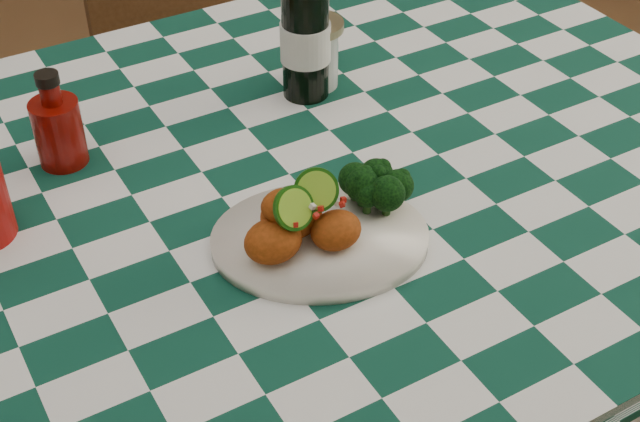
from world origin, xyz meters
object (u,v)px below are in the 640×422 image
ketchup_bottle (56,119)px  mason_jar (315,54)px  plate (320,240)px  dining_table (239,388)px  fried_chicken_pile (305,213)px  beer_bottle (305,20)px  wooden_chair_right (209,118)px

ketchup_bottle → mason_jar: bearing=0.7°
plate → dining_table: bearing=113.5°
dining_table → fried_chicken_pile: (0.04, -0.15, 0.45)m
beer_bottle → fried_chicken_pile: bearing=-119.4°
beer_bottle → wooden_chair_right: bearing=84.9°
mason_jar → beer_bottle: beer_bottle is taller
fried_chicken_pile → wooden_chair_right: bearing=75.1°
beer_bottle → mason_jar: bearing=34.3°
plate → wooden_chair_right: (0.21, 0.86, -0.38)m
ketchup_bottle → wooden_chair_right: bearing=50.9°
beer_bottle → wooden_chair_right: beer_bottle is taller
plate → ketchup_bottle: ketchup_bottle is taller
ketchup_bottle → dining_table: bearing=-50.0°
dining_table → plate: (0.06, -0.15, 0.40)m
dining_table → wooden_chair_right: bearing=69.0°
wooden_chair_right → ketchup_bottle: bearing=-126.7°
ketchup_bottle → wooden_chair_right: 0.81m
fried_chicken_pile → wooden_chair_right: 0.99m
dining_table → ketchup_bottle: 0.52m
mason_jar → wooden_chair_right: 0.67m
dining_table → mason_jar: bearing=37.1°
fried_chicken_pile → mason_jar: 0.40m
ketchup_bottle → fried_chicken_pile: bearing=-59.1°
ketchup_bottle → wooden_chair_right: ketchup_bottle is taller
dining_table → mason_jar: size_ratio=15.33×
fried_chicken_pile → ketchup_bottle: 0.39m
fried_chicken_pile → beer_bottle: size_ratio=0.53×
ketchup_bottle → beer_bottle: (0.38, -0.01, 0.06)m
ketchup_bottle → beer_bottle: 0.39m
mason_jar → beer_bottle: bearing=-145.7°
ketchup_bottle → mason_jar: (0.41, 0.00, -0.02)m
fried_chicken_pile → plate: bearing=0.0°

